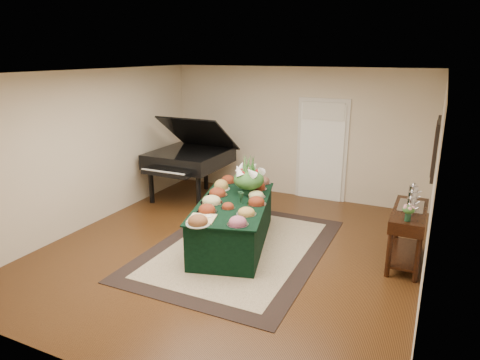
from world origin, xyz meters
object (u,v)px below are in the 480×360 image
at_px(grand_piano, 190,157).
at_px(mahogany_sideboard, 409,222).
at_px(floral_centerpiece, 249,176).
at_px(buffet_table, 233,223).

bearing_deg(grand_piano, mahogany_sideboard, -15.30).
distance_m(floral_centerpiece, grand_piano, 2.25).
relative_size(grand_piano, mahogany_sideboard, 1.43).
relative_size(buffet_table, grand_piano, 1.36).
bearing_deg(grand_piano, buffet_table, -42.57).
distance_m(grand_piano, mahogany_sideboard, 4.55).
bearing_deg(mahogany_sideboard, grand_piano, 164.70).
height_order(floral_centerpiece, grand_piano, grand_piano).
height_order(grand_piano, mahogany_sideboard, grand_piano).
bearing_deg(floral_centerpiece, grand_piano, 147.24).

